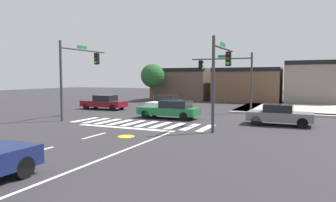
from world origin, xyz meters
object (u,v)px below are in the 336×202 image
at_px(traffic_signal_northeast, 227,71).
at_px(car_maroon, 104,102).
at_px(car_white, 165,103).
at_px(roadside_tree, 153,76).
at_px(traffic_signal_southeast, 221,68).
at_px(car_gray, 279,115).
at_px(traffic_signal_southwest, 78,67).
at_px(car_green, 170,109).

height_order(traffic_signal_northeast, car_maroon, traffic_signal_northeast).
distance_m(car_white, roadside_tree, 12.42).
height_order(traffic_signal_southeast, car_maroon, traffic_signal_southeast).
bearing_deg(car_gray, traffic_signal_southeast, 42.10).
bearing_deg(traffic_signal_southeast, roadside_tree, 37.52).
xyz_separation_m(traffic_signal_southeast, traffic_signal_northeast, (-1.90, 9.45, -0.03)).
xyz_separation_m(traffic_signal_southwest, car_maroon, (-2.23, 6.35, -3.28)).
xyz_separation_m(car_gray, car_green, (-7.92, 0.14, 0.01)).
bearing_deg(traffic_signal_southwest, traffic_signal_northeast, -46.40).
height_order(traffic_signal_southwest, car_white, traffic_signal_southwest).
height_order(car_white, car_green, car_white).
bearing_deg(car_green, car_white, -61.00).
bearing_deg(roadside_tree, car_gray, -41.74).
bearing_deg(traffic_signal_southeast, car_green, 57.20).
bearing_deg(roadside_tree, traffic_signal_southeast, -52.48).
bearing_deg(car_white, car_maroon, -78.28).
relative_size(traffic_signal_southwest, roadside_tree, 1.16).
bearing_deg(traffic_signal_southwest, car_green, -68.78).
distance_m(car_white, car_maroon, 6.19).
distance_m(traffic_signal_southeast, car_green, 6.37).
height_order(car_gray, roadside_tree, roadside_tree).
xyz_separation_m(traffic_signal_southwest, traffic_signal_southeast, (11.34, -0.47, -0.25)).
bearing_deg(car_green, car_gray, 178.97).
relative_size(traffic_signal_northeast, car_white, 1.26).
distance_m(traffic_signal_northeast, car_gray, 8.84).
bearing_deg(car_white, traffic_signal_southeast, 42.92).
relative_size(traffic_signal_southwest, traffic_signal_southeast, 1.06).
bearing_deg(traffic_signal_southwest, car_maroon, 19.34).
bearing_deg(traffic_signal_southwest, traffic_signal_southeast, -92.37).
bearing_deg(car_maroon, roadside_tree, 92.41).
height_order(traffic_signal_northeast, car_white, traffic_signal_northeast).
xyz_separation_m(traffic_signal_southwest, car_gray, (14.54, 2.43, -3.28)).
bearing_deg(traffic_signal_northeast, roadside_tree, -36.04).
bearing_deg(traffic_signal_southwest, car_gray, -80.52).
height_order(car_white, roadside_tree, roadside_tree).
xyz_separation_m(traffic_signal_southwest, car_green, (6.62, 2.57, -3.27)).
distance_m(traffic_signal_southwest, car_gray, 15.11).
relative_size(traffic_signal_southeast, car_white, 1.22).
height_order(traffic_signal_southwest, roadside_tree, traffic_signal_southwest).
relative_size(traffic_signal_southeast, car_green, 1.18).
bearing_deg(car_green, traffic_signal_southeast, 147.20).
relative_size(car_gray, car_maroon, 0.90).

